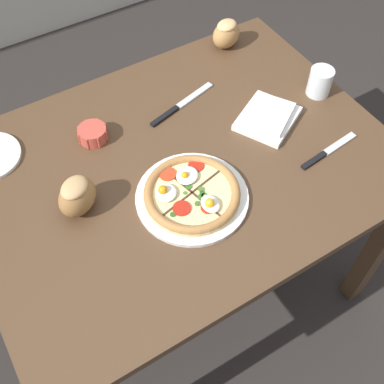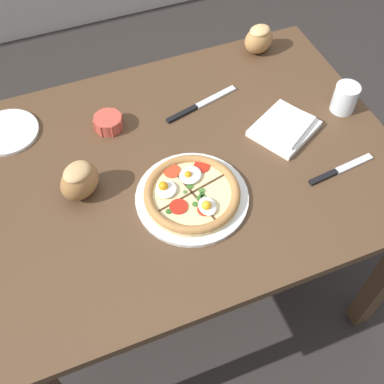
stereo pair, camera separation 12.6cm
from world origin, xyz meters
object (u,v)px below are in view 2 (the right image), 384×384
Objects in this scene: pizza at (192,194)px; bread_piece_near at (259,39)px; ramekin_bowl at (108,122)px; side_saucer at (7,132)px; dining_table at (189,183)px; water_glass at (345,99)px; bread_piece_mid at (79,179)px; knife_main at (340,170)px; napkin_folded at (284,126)px; knife_spare at (201,104)px.

bread_piece_near is at bearing 48.42° from pizza.
side_saucer is (-0.29, 0.09, -0.02)m from ramekin_bowl.
dining_table is 0.30m from ramekin_bowl.
water_glass reaches higher than ramekin_bowl.
pizza is at bearing -26.42° from bread_piece_mid.
bread_piece_near is at bearing 108.38° from water_glass.
water_glass is (0.14, 0.21, 0.04)m from knife_main.
water_glass is at bearing -15.90° from side_saucer.
bread_piece_near is (0.40, 0.37, 0.16)m from dining_table.
ramekin_bowl is 0.39× the size of napkin_folded.
water_glass is at bearing -38.01° from knife_spare.
bread_piece_near reaches higher than ramekin_bowl.
bread_piece_near reaches higher than pizza.
bread_piece_mid is 0.46m from knife_spare.
napkin_folded is at bearing -22.96° from ramekin_bowl.
bread_piece_near is 0.37m from water_glass.
napkin_folded is (0.30, 0.00, 0.12)m from dining_table.
pizza is at bearing -165.36° from water_glass.
knife_main is 0.83× the size of knife_spare.
water_glass is at bearing 0.94° from bread_piece_mid.
side_saucer is (-0.84, 0.49, 0.00)m from knife_main.
bread_piece_near is at bearing 42.62° from dining_table.
knife_main is (-0.02, -0.56, -0.05)m from bread_piece_near.
knife_spare is (-0.26, 0.38, -0.00)m from knife_main.
side_saucer is at bearing 134.79° from pizza.
side_saucer is (-0.15, 0.29, -0.05)m from bread_piece_mid.
pizza is at bearing -107.52° from dining_table.
napkin_folded is 0.21m from knife_main.
knife_spare is (0.42, 0.19, -0.05)m from bread_piece_mid.
knife_main and side_saucer have the same top height.
knife_spare is at bearing -10.12° from side_saucer.
side_saucer is (-0.58, 0.10, 0.00)m from knife_spare.
bread_piece_mid is 0.33m from side_saucer.
ramekin_bowl is at bearing 164.61° from water_glass.
knife_spare and side_saucer have the same top height.
napkin_folded is at bearing -104.56° from bread_piece_near.
pizza is 1.19× the size of knife_spare.
pizza is 1.32× the size of napkin_folded.
napkin_folded is at bearing 104.89° from knife_main.
bread_piece_mid is 0.82m from water_glass.
bread_piece_near is 0.67× the size of side_saucer.
napkin_folded is 0.27m from knife_spare.
bread_piece_near is 0.58× the size of knife_main.
knife_spare is (0.29, -0.01, -0.02)m from ramekin_bowl.
pizza is 0.60m from side_saucer.
knife_spare is 2.87× the size of water_glass.
knife_main is at bearing -15.95° from bread_piece_mid.
bread_piece_mid is 0.71m from knife_main.
napkin_folded is 0.61m from bread_piece_mid.
bread_piece_mid is (-0.61, -0.00, 0.04)m from napkin_folded.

